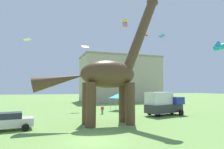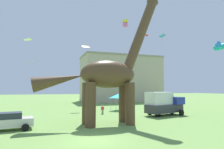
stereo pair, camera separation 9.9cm
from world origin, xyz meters
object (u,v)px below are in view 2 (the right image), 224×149
(person_strolling_adult, at_px, (103,109))
(kite_mid_center, at_px, (162,36))
(kite_apex, at_px, (125,23))
(festival_canopy_tent, at_px, (121,95))
(kite_near_low, at_px, (86,47))
(kite_far_left, at_px, (223,46))
(kite_mid_right, at_px, (147,35))
(parked_sedan_left, at_px, (8,121))
(kite_near_high, at_px, (32,62))
(dinosaur_sculpture, at_px, (108,74))
(parked_box_truck, at_px, (163,103))
(kite_mid_left, at_px, (28,40))

(person_strolling_adult, distance_m, kite_mid_center, 17.50)
(person_strolling_adult, height_order, kite_apex, kite_apex)
(festival_canopy_tent, bearing_deg, kite_near_low, 134.64)
(kite_far_left, height_order, kite_mid_right, kite_mid_right)
(kite_near_low, bearing_deg, kite_mid_center, -26.57)
(kite_mid_right, bearing_deg, parked_sedan_left, -153.32)
(kite_near_low, distance_m, kite_apex, 10.26)
(kite_near_high, bearing_deg, parked_sedan_left, -98.42)
(kite_far_left, height_order, kite_near_high, kite_far_left)
(parked_sedan_left, bearing_deg, dinosaur_sculpture, -8.66)
(parked_sedan_left, xyz_separation_m, parked_box_truck, (18.62, 3.81, 0.84))
(festival_canopy_tent, distance_m, kite_mid_left, 17.97)
(kite_near_high, bearing_deg, kite_near_low, 42.67)
(dinosaur_sculpture, relative_size, kite_mid_center, 8.33)
(kite_near_low, bearing_deg, dinosaur_sculpture, -92.86)
(kite_near_high, bearing_deg, parked_box_truck, -15.34)
(dinosaur_sculpture, distance_m, parked_box_truck, 10.76)
(festival_canopy_tent, height_order, kite_mid_right, kite_mid_right)
(person_strolling_adult, xyz_separation_m, kite_near_high, (-9.71, 0.77, 6.59))
(kite_near_low, relative_size, kite_near_high, 0.97)
(person_strolling_adult, xyz_separation_m, festival_canopy_tent, (4.28, 3.68, 1.80))
(kite_mid_left, xyz_separation_m, kite_apex, (14.52, -6.71, 2.15))
(festival_canopy_tent, bearing_deg, dinosaur_sculpture, -117.33)
(dinosaur_sculpture, distance_m, kite_mid_center, 19.02)
(parked_sedan_left, distance_m, kite_near_high, 10.85)
(festival_canopy_tent, relative_size, kite_far_left, 1.22)
(parked_sedan_left, bearing_deg, kite_far_left, -14.06)
(kite_apex, relative_size, kite_mid_center, 0.58)
(parked_sedan_left, xyz_separation_m, person_strolling_adult, (10.98, 7.80, -0.06))
(person_strolling_adult, distance_m, kite_apex, 13.61)
(kite_near_low, distance_m, kite_mid_center, 14.45)
(kite_mid_left, relative_size, kite_far_left, 0.61)
(kite_near_high, bearing_deg, kite_far_left, -27.36)
(kite_near_low, bearing_deg, parked_box_truck, -56.53)
(festival_canopy_tent, bearing_deg, parked_sedan_left, -143.05)
(person_strolling_adult, xyz_separation_m, kite_mid_right, (8.45, 1.96, 12.17))
(parked_sedan_left, height_order, kite_apex, kite_apex)
(parked_sedan_left, height_order, kite_near_high, kite_near_high)
(kite_mid_center, bearing_deg, kite_near_high, -175.49)
(parked_sedan_left, xyz_separation_m, festival_canopy_tent, (15.26, 11.47, 1.74))
(festival_canopy_tent, xyz_separation_m, kite_mid_right, (4.17, -1.71, 10.37))
(dinosaur_sculpture, distance_m, festival_canopy_tent, 13.34)
(parked_sedan_left, distance_m, kite_mid_left, 18.11)
(kite_mid_left, distance_m, kite_mid_center, 23.28)
(dinosaur_sculpture, xyz_separation_m, person_strolling_adult, (1.72, 7.94, -4.43))
(dinosaur_sculpture, distance_m, person_strolling_adult, 9.26)
(person_strolling_adult, relative_size, kite_mid_center, 0.72)
(dinosaur_sculpture, bearing_deg, parked_box_truck, 21.42)
(dinosaur_sculpture, xyz_separation_m, kite_mid_center, (13.69, 10.42, 8.10))
(kite_apex, height_order, kite_mid_center, kite_apex)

